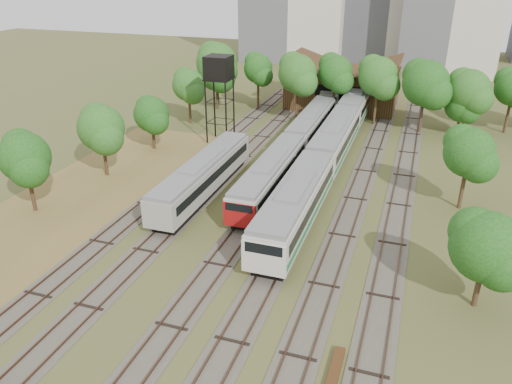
% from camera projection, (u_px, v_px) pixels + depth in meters
% --- Properties ---
extents(ground, '(240.00, 240.00, 0.00)m').
position_uv_depth(ground, '(177.00, 372.00, 27.32)').
color(ground, '#475123').
rests_on(ground, ground).
extents(dry_grass_patch, '(14.00, 60.00, 0.04)m').
position_uv_depth(dry_grass_patch, '(18.00, 245.00, 39.42)').
color(dry_grass_patch, brown).
rests_on(dry_grass_patch, ground).
extents(tracks, '(24.60, 80.00, 0.19)m').
position_uv_depth(tracks, '(287.00, 189.00, 48.96)').
color(tracks, '#4C473D').
rests_on(tracks, ground).
extents(railcar_red_set, '(2.78, 34.58, 3.44)m').
position_uv_depth(railcar_red_set, '(294.00, 147.00, 54.91)').
color(railcar_red_set, black).
rests_on(railcar_red_set, ground).
extents(railcar_green_set, '(3.20, 52.07, 3.96)m').
position_uv_depth(railcar_green_set, '(335.00, 140.00, 56.04)').
color(railcar_green_set, black).
rests_on(railcar_green_set, ground).
extents(railcar_rear, '(2.77, 16.08, 3.42)m').
position_uv_depth(railcar_rear, '(338.00, 91.00, 78.31)').
color(railcar_rear, black).
rests_on(railcar_rear, ground).
extents(old_grey_coach, '(2.81, 18.00, 3.47)m').
position_uv_depth(old_grey_coach, '(203.00, 176.00, 47.32)').
color(old_grey_coach, black).
rests_on(old_grey_coach, ground).
extents(water_tower, '(3.01, 3.01, 10.42)m').
position_uv_depth(water_tower, '(219.00, 70.00, 58.55)').
color(water_tower, black).
rests_on(water_tower, ground).
extents(maintenance_shed, '(16.45, 11.55, 7.58)m').
position_uv_depth(maintenance_shed, '(343.00, 87.00, 76.16)').
color(maintenance_shed, '#332012').
rests_on(maintenance_shed, ground).
extents(tree_band_left, '(7.35, 61.53, 8.35)m').
position_uv_depth(tree_band_left, '(117.00, 122.00, 52.71)').
color(tree_band_left, '#382616').
rests_on(tree_band_left, ground).
extents(tree_band_far, '(51.30, 11.08, 9.59)m').
position_uv_depth(tree_band_far, '(380.00, 77.00, 66.29)').
color(tree_band_far, '#382616').
rests_on(tree_band_far, ground).
extents(tree_band_right, '(4.98, 41.55, 7.53)m').
position_uv_depth(tree_band_right, '(470.00, 157.00, 44.52)').
color(tree_band_right, '#382616').
rests_on(tree_band_right, ground).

